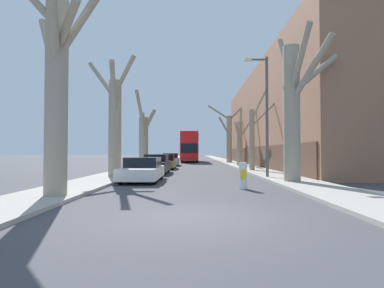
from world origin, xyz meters
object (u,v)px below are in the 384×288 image
street_tree_right_3 (229,136)px  lamp_post (265,110)px  parked_car_1 (156,164)px  traffic_bollard (243,176)px  street_tree_right_1 (253,136)px  parked_car_2 (165,162)px  street_tree_left_0 (56,81)px  street_tree_right_2 (240,140)px  double_decker_bus (190,146)px  street_tree_left_2 (144,138)px  parked_car_0 (143,170)px  street_tree_left_1 (115,119)px  street_tree_right_0 (294,106)px  parked_car_3 (170,160)px

street_tree_right_3 → lamp_post: street_tree_right_3 is taller
parked_car_1 → traffic_bollard: parked_car_1 is taller
street_tree_right_1 → lamp_post: 6.60m
street_tree_right_1 → parked_car_2: street_tree_right_1 is taller
street_tree_left_0 → street_tree_right_2: bearing=66.8°
lamp_post → double_decker_bus: bearing=99.4°
street_tree_left_2 → parked_car_0: 11.12m
street_tree_left_1 → parked_car_1: street_tree_left_1 is taller
street_tree_left_0 → street_tree_left_2: 16.75m
street_tree_left_0 → parked_car_1: street_tree_left_0 is taller
street_tree_right_1 → street_tree_right_0: bearing=-88.5°
street_tree_right_1 → street_tree_right_2: (0.17, 7.96, -0.06)m
street_tree_right_1 → double_decker_bus: (-5.43, 22.96, -0.35)m
parked_car_1 → traffic_bollard: (4.79, -8.81, -0.10)m
street_tree_right_1 → parked_car_1: street_tree_right_1 is taller
parked_car_1 → parked_car_0: bearing=-90.0°
parked_car_2 → traffic_bollard: bearing=-71.9°
traffic_bollard → street_tree_right_1: bearing=76.9°
parked_car_3 → street_tree_right_0: bearing=-68.1°
parked_car_3 → traffic_bollard: bearing=-77.2°
street_tree_right_1 → street_tree_right_3: size_ratio=0.77×
street_tree_left_2 → street_tree_right_2: size_ratio=1.14×
double_decker_bus → parked_car_3: bearing=-98.6°
double_decker_bus → parked_car_3: double_decker_bus is taller
street_tree_right_0 → street_tree_right_1: size_ratio=1.23×
street_tree_left_1 → street_tree_left_2: 8.89m
double_decker_bus → traffic_bollard: (2.81, -34.17, -1.95)m
parked_car_0 → parked_car_3: bearing=90.0°
lamp_post → parked_car_0: bearing=-167.0°
parked_car_1 → street_tree_right_0: bearing=-41.3°
double_decker_bus → parked_car_1: bearing=-94.4°
parked_car_2 → lamp_post: bearing=-55.3°
street_tree_left_2 → parked_car_1: bearing=-70.8°
lamp_post → traffic_bollard: bearing=-113.5°
double_decker_bus → street_tree_left_0: bearing=-95.9°
street_tree_right_3 → traffic_bollard: 28.75m
street_tree_left_0 → parked_car_1: size_ratio=1.93×
street_tree_right_3 → lamp_post: size_ratio=1.14×
parked_car_3 → traffic_bollard: size_ratio=3.69×
street_tree_left_1 → parked_car_1: (1.99, 3.74, -2.85)m
street_tree_left_1 → parked_car_3: bearing=82.9°
traffic_bollard → street_tree_left_1: bearing=143.2°
street_tree_left_2 → street_tree_right_2: bearing=29.3°
street_tree_left_1 → parked_car_0: (1.99, -1.90, -2.90)m
parked_car_1 → parked_car_2: size_ratio=1.10×
street_tree_right_0 → traffic_bollard: street_tree_right_0 is taller
parked_car_3 → street_tree_left_0: bearing=-94.4°
street_tree_left_1 → street_tree_left_2: (0.21, 8.86, -0.69)m
street_tree_right_2 → street_tree_left_1: bearing=-124.1°
street_tree_left_0 → lamp_post: (8.70, 7.55, 0.11)m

